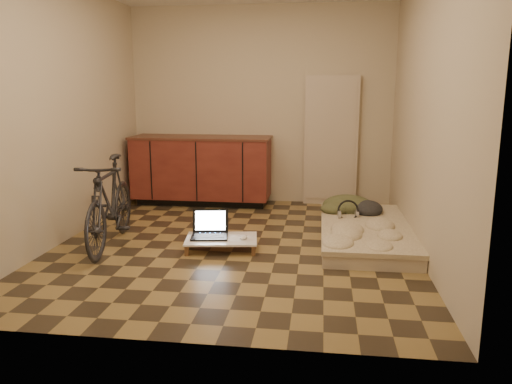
# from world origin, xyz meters

# --- Properties ---
(room_shell) EXTENTS (3.50, 4.00, 2.60)m
(room_shell) POSITION_xyz_m (0.00, 0.00, 1.30)
(room_shell) COLOR olive
(room_shell) RESTS_ON ground
(cabinets) EXTENTS (1.84, 0.62, 0.91)m
(cabinets) POSITION_xyz_m (-0.75, 1.70, 0.47)
(cabinets) COLOR black
(cabinets) RESTS_ON ground
(appliance_panel) EXTENTS (0.70, 0.10, 1.70)m
(appliance_panel) POSITION_xyz_m (0.95, 1.94, 0.85)
(appliance_panel) COLOR #C2AF99
(appliance_panel) RESTS_ON ground
(bicycle) EXTENTS (0.63, 1.55, 0.98)m
(bicycle) POSITION_xyz_m (-1.20, -0.23, 0.49)
(bicycle) COLOR black
(bicycle) RESTS_ON ground
(futon) EXTENTS (0.90, 1.88, 0.16)m
(futon) POSITION_xyz_m (1.30, 0.33, 0.08)
(futon) COLOR #BEAE98
(futon) RESTS_ON ground
(clothing_pile) EXTENTS (0.61, 0.51, 0.24)m
(clothing_pile) POSITION_xyz_m (1.20, 0.93, 0.28)
(clothing_pile) COLOR #3E4327
(clothing_pile) RESTS_ON futon
(headphones) EXTENTS (0.28, 0.27, 0.17)m
(headphones) POSITION_xyz_m (1.13, 0.60, 0.25)
(headphones) COLOR black
(headphones) RESTS_ON futon
(lap_desk) EXTENTS (0.74, 0.53, 0.11)m
(lap_desk) POSITION_xyz_m (-0.11, -0.18, 0.10)
(lap_desk) COLOR brown
(lap_desk) RESTS_ON ground
(laptop) EXTENTS (0.39, 0.36, 0.24)m
(laptop) POSITION_xyz_m (-0.23, -0.13, 0.16)
(laptop) COLOR black
(laptop) RESTS_ON lap_desk
(mouse) EXTENTS (0.10, 0.12, 0.04)m
(mouse) POSITION_xyz_m (0.11, -0.19, 0.13)
(mouse) COLOR white
(mouse) RESTS_ON lap_desk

